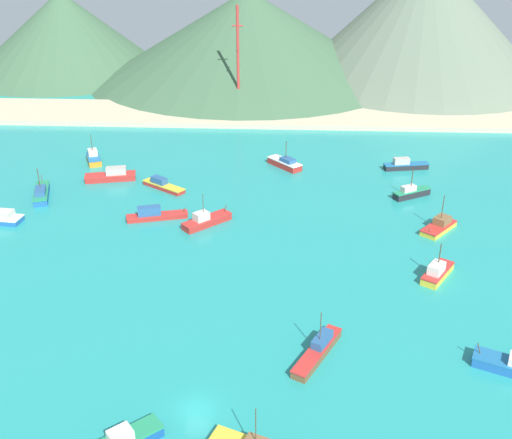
{
  "coord_description": "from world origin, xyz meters",
  "views": [
    {
      "loc": [
        8.99,
        -47.47,
        46.73
      ],
      "look_at": [
        4.14,
        44.02,
        1.48
      ],
      "focal_mm": 41.15,
      "sensor_mm": 36.0,
      "label": 1
    }
  ],
  "objects_px": {
    "fishing_boat_11": "(94,158)",
    "fishing_boat_0": "(439,226)",
    "fishing_boat_9": "(285,163)",
    "fishing_boat_15": "(41,193)",
    "fishing_boat_5": "(411,193)",
    "fishing_boat_4": "(128,439)",
    "fishing_boat_1": "(437,272)",
    "radio_tower": "(238,60)",
    "fishing_boat_6": "(2,218)",
    "fishing_boat_13": "(163,185)",
    "fishing_boat_12": "(405,165)",
    "fishing_boat_2": "(206,220)",
    "fishing_boat_7": "(318,350)",
    "fishing_boat_3": "(112,175)",
    "fishing_boat_14": "(155,215)"
  },
  "relations": [
    {
      "from": "fishing_boat_1",
      "to": "fishing_boat_11",
      "type": "relative_size",
      "value": 1.06
    },
    {
      "from": "fishing_boat_4",
      "to": "fishing_boat_13",
      "type": "xyz_separation_m",
      "value": [
        -9.37,
        65.37,
        -0.11
      ]
    },
    {
      "from": "fishing_boat_6",
      "to": "fishing_boat_13",
      "type": "bearing_deg",
      "value": 32.92
    },
    {
      "from": "fishing_boat_11",
      "to": "fishing_boat_0",
      "type": "bearing_deg",
      "value": -22.97
    },
    {
      "from": "fishing_boat_1",
      "to": "fishing_boat_14",
      "type": "relative_size",
      "value": 0.69
    },
    {
      "from": "fishing_boat_3",
      "to": "fishing_boat_14",
      "type": "relative_size",
      "value": 0.97
    },
    {
      "from": "fishing_boat_15",
      "to": "fishing_boat_0",
      "type": "bearing_deg",
      "value": -7.78
    },
    {
      "from": "fishing_boat_0",
      "to": "fishing_boat_11",
      "type": "distance_m",
      "value": 75.86
    },
    {
      "from": "fishing_boat_11",
      "to": "fishing_boat_12",
      "type": "height_order",
      "value": "fishing_boat_11"
    },
    {
      "from": "fishing_boat_11",
      "to": "fishing_boat_13",
      "type": "distance_m",
      "value": 23.02
    },
    {
      "from": "fishing_boat_1",
      "to": "fishing_boat_12",
      "type": "xyz_separation_m",
      "value": [
        3.01,
        44.79,
        -0.06
      ]
    },
    {
      "from": "fishing_boat_0",
      "to": "fishing_boat_1",
      "type": "bearing_deg",
      "value": -103.87
    },
    {
      "from": "fishing_boat_7",
      "to": "fishing_boat_9",
      "type": "bearing_deg",
      "value": 94.14
    },
    {
      "from": "fishing_boat_5",
      "to": "fishing_boat_9",
      "type": "xyz_separation_m",
      "value": [
        -24.69,
        14.84,
        -0.04
      ]
    },
    {
      "from": "fishing_boat_9",
      "to": "fishing_boat_5",
      "type": "bearing_deg",
      "value": -31.02
    },
    {
      "from": "fishing_boat_7",
      "to": "fishing_boat_3",
      "type": "bearing_deg",
      "value": 126.75
    },
    {
      "from": "fishing_boat_9",
      "to": "fishing_boat_3",
      "type": "bearing_deg",
      "value": -165.65
    },
    {
      "from": "fishing_boat_1",
      "to": "fishing_boat_5",
      "type": "height_order",
      "value": "fishing_boat_1"
    },
    {
      "from": "fishing_boat_4",
      "to": "fishing_boat_12",
      "type": "height_order",
      "value": "fishing_boat_12"
    },
    {
      "from": "fishing_boat_14",
      "to": "radio_tower",
      "type": "height_order",
      "value": "radio_tower"
    },
    {
      "from": "fishing_boat_2",
      "to": "fishing_boat_1",
      "type": "bearing_deg",
      "value": -23.06
    },
    {
      "from": "fishing_boat_3",
      "to": "fishing_boat_6",
      "type": "distance_m",
      "value": 24.95
    },
    {
      "from": "fishing_boat_0",
      "to": "radio_tower",
      "type": "xyz_separation_m",
      "value": [
        -40.48,
        70.08,
        14.1
      ]
    },
    {
      "from": "fishing_boat_12",
      "to": "fishing_boat_7",
      "type": "bearing_deg",
      "value": -108.67
    },
    {
      "from": "fishing_boat_7",
      "to": "fishing_boat_12",
      "type": "xyz_separation_m",
      "value": [
        21.52,
        63.68,
        0.12
      ]
    },
    {
      "from": "fishing_boat_9",
      "to": "radio_tower",
      "type": "distance_m",
      "value": 45.6
    },
    {
      "from": "fishing_boat_9",
      "to": "fishing_boat_11",
      "type": "distance_m",
      "value": 42.85
    },
    {
      "from": "fishing_boat_2",
      "to": "fishing_boat_11",
      "type": "height_order",
      "value": "fishing_boat_11"
    },
    {
      "from": "fishing_boat_12",
      "to": "fishing_boat_13",
      "type": "height_order",
      "value": "fishing_boat_12"
    },
    {
      "from": "fishing_boat_4",
      "to": "fishing_boat_7",
      "type": "bearing_deg",
      "value": 37.29
    },
    {
      "from": "fishing_boat_9",
      "to": "fishing_boat_12",
      "type": "height_order",
      "value": "fishing_boat_9"
    },
    {
      "from": "fishing_boat_9",
      "to": "fishing_boat_15",
      "type": "bearing_deg",
      "value": -158.4
    },
    {
      "from": "fishing_boat_0",
      "to": "radio_tower",
      "type": "height_order",
      "value": "radio_tower"
    },
    {
      "from": "fishing_boat_13",
      "to": "fishing_boat_15",
      "type": "distance_m",
      "value": 23.38
    },
    {
      "from": "fishing_boat_5",
      "to": "fishing_boat_15",
      "type": "height_order",
      "value": "fishing_boat_15"
    },
    {
      "from": "radio_tower",
      "to": "fishing_boat_9",
      "type": "bearing_deg",
      "value": -71.91
    },
    {
      "from": "fishing_boat_7",
      "to": "fishing_boat_13",
      "type": "bearing_deg",
      "value": 120.04
    },
    {
      "from": "fishing_boat_1",
      "to": "fishing_boat_4",
      "type": "relative_size",
      "value": 1.12
    },
    {
      "from": "fishing_boat_2",
      "to": "fishing_boat_12",
      "type": "height_order",
      "value": "fishing_boat_2"
    },
    {
      "from": "fishing_boat_7",
      "to": "fishing_boat_9",
      "type": "xyz_separation_m",
      "value": [
        -4.6,
        63.48,
        0.11
      ]
    },
    {
      "from": "fishing_boat_5",
      "to": "fishing_boat_13",
      "type": "bearing_deg",
      "value": 178.02
    },
    {
      "from": "fishing_boat_1",
      "to": "fishing_boat_7",
      "type": "height_order",
      "value": "fishing_boat_7"
    },
    {
      "from": "fishing_boat_11",
      "to": "fishing_boat_15",
      "type": "xyz_separation_m",
      "value": [
        -4.37,
        -19.47,
        -0.15
      ]
    },
    {
      "from": "radio_tower",
      "to": "fishing_boat_2",
      "type": "bearing_deg",
      "value": -90.17
    },
    {
      "from": "fishing_boat_3",
      "to": "fishing_boat_15",
      "type": "xyz_separation_m",
      "value": [
        -11.28,
        -9.5,
        -0.08
      ]
    },
    {
      "from": "fishing_boat_4",
      "to": "fishing_boat_5",
      "type": "relative_size",
      "value": 0.86
    },
    {
      "from": "fishing_boat_0",
      "to": "fishing_boat_5",
      "type": "xyz_separation_m",
      "value": [
        -2.31,
        13.99,
        0.14
      ]
    },
    {
      "from": "fishing_boat_2",
      "to": "fishing_boat_12",
      "type": "xyz_separation_m",
      "value": [
        39.79,
        29.13,
        0.02
      ]
    },
    {
      "from": "fishing_boat_11",
      "to": "fishing_boat_1",
      "type": "bearing_deg",
      "value": -34.52
    },
    {
      "from": "fishing_boat_1",
      "to": "fishing_boat_3",
      "type": "xyz_separation_m",
      "value": [
        -59.05,
        35.4,
        -0.02
      ]
    }
  ]
}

